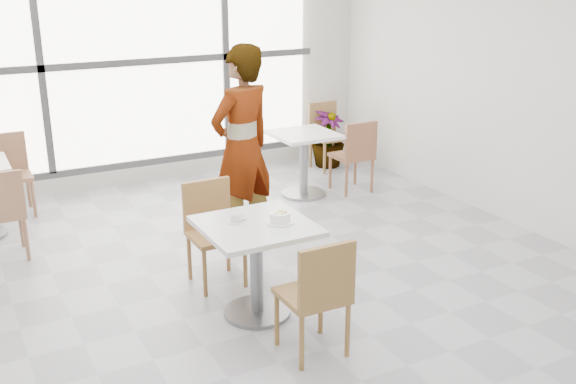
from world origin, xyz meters
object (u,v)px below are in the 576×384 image
main_table (256,252)px  oatmeal_bowl (280,217)px  bg_chair_left_near (0,209)px  person (242,148)px  bg_table_right (304,155)px  bg_chair_left_far (9,169)px  bg_chair_right_far (326,131)px  plant_right (328,138)px  bg_chair_right_near (356,152)px  chair_far (212,225)px  coffee_cup (236,218)px  chair_near (318,291)px

main_table → oatmeal_bowl: (0.17, -0.07, 0.27)m
bg_chair_left_near → person: bearing=162.7°
bg_table_right → bg_chair_left_near: 3.34m
bg_chair_left_far → bg_chair_right_far: 3.92m
oatmeal_bowl → plant_right: 4.10m
bg_chair_right_near → plant_right: (0.30, 1.11, -0.11)m
bg_chair_left_far → chair_far: bearing=-63.1°
bg_table_right → main_table: bearing=-126.5°
bg_chair_right_far → person: bearing=-137.8°
coffee_cup → bg_table_right: coffee_cup is taller
main_table → bg_chair_right_near: bearing=42.6°
chair_far → bg_chair_left_near: (-1.53, 1.26, 0.00)m
main_table → plant_right: plant_right is taller
bg_chair_right_far → coffee_cup: bearing=-130.8°
main_table → bg_table_right: 2.89m
bg_table_right → chair_far: bearing=-138.1°
person → bg_chair_left_near: person is taller
chair_far → bg_table_right: 2.40m
oatmeal_bowl → bg_table_right: oatmeal_bowl is taller
bg_table_right → plant_right: size_ratio=0.95×
bg_table_right → bg_chair_right_far: 1.20m
oatmeal_bowl → bg_chair_left_near: 2.72m
coffee_cup → person: 1.38m
bg_chair_right_near → plant_right: 1.15m
person → bg_table_right: (1.22, 1.00, -0.47)m
oatmeal_bowl → person: size_ratio=0.11×
chair_near → bg_table_right: size_ratio=1.16×
person → plant_right: (2.10, 1.89, -0.57)m
person → bg_chair_right_far: 2.81m
chair_near → bg_table_right: 3.46m
bg_chair_left_far → bg_chair_right_far: bearing=-1.6°
main_table → bg_chair_left_near: bg_chair_left_near is taller
person → bg_chair_right_near: person is taller
oatmeal_bowl → bg_chair_left_far: 3.71m
oatmeal_bowl → bg_chair_left_far: size_ratio=0.24×
bg_table_right → bg_chair_right_far: bearing=46.2°
bg_table_right → bg_chair_left_far: size_ratio=0.86×
chair_near → bg_chair_left_near: (-1.71, 2.72, 0.00)m
plant_right → main_table: bearing=-128.9°
chair_near → bg_chair_left_near: 3.21m
chair_near → bg_chair_left_far: bearing=-69.8°
bg_chair_left_far → plant_right: bearing=-1.1°
person → bg_chair_right_near: 2.02m
chair_near → bg_chair_right_near: size_ratio=1.00×
chair_near → oatmeal_bowl: chair_near is taller
oatmeal_bowl → bg_chair_left_near: bearing=130.9°
chair_near → coffee_cup: chair_near is taller
bg_chair_right_far → plant_right: bearing=33.3°
bg_table_right → bg_chair_right_far: (0.83, 0.86, 0.01)m
oatmeal_bowl → chair_far: bearing=106.8°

